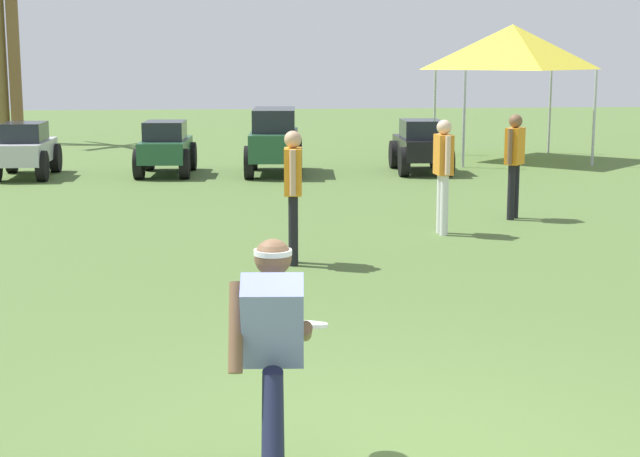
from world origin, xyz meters
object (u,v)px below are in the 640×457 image
(parked_car_slot_c, at_px, (274,139))
(palm_tree_right_of_centre, at_px, (12,17))
(teammate_midfield, at_px, (293,184))
(event_tent, at_px, (512,47))
(frisbee_in_flight, at_px, (308,324))
(teammate_near_sideline, at_px, (443,166))
(parked_car_slot_a, at_px, (26,149))
(parked_car_slot_b, at_px, (166,147))
(teammate_deep, at_px, (514,156))
(frisbee_thrower, at_px, (273,351))
(parked_car_slot_d, at_px, (421,145))

(parked_car_slot_c, xyz_separation_m, palm_tree_right_of_centre, (-6.76, 8.19, 2.74))
(teammate_midfield, bearing_deg, event_tent, 62.04)
(parked_car_slot_c, relative_size, palm_tree_right_of_centre, 0.42)
(frisbee_in_flight, xyz_separation_m, teammate_near_sideline, (2.50, 7.23, 0.14))
(parked_car_slot_c, distance_m, palm_tree_right_of_centre, 10.97)
(teammate_near_sideline, distance_m, parked_car_slot_a, 9.96)
(teammate_near_sideline, relative_size, parked_car_slot_b, 0.69)
(parked_car_slot_a, height_order, event_tent, event_tent)
(parked_car_slot_b, xyz_separation_m, parked_car_slot_c, (2.22, -0.09, 0.16))
(frisbee_in_flight, bearing_deg, parked_car_slot_b, 96.24)
(frisbee_in_flight, distance_m, palm_tree_right_of_centre, 23.61)
(frisbee_in_flight, xyz_separation_m, palm_tree_right_of_centre, (-6.13, 22.64, 2.66))
(teammate_deep, relative_size, parked_car_slot_a, 0.71)
(parked_car_slot_b, bearing_deg, teammate_deep, -48.67)
(parked_car_slot_a, distance_m, parked_car_slot_b, 2.79)
(frisbee_in_flight, relative_size, parked_car_slot_a, 0.15)
(frisbee_thrower, xyz_separation_m, teammate_near_sideline, (2.74, 7.73, 0.15))
(parked_car_slot_b, bearing_deg, parked_car_slot_d, -1.36)
(parked_car_slot_a, distance_m, palm_tree_right_of_centre, 8.89)
(frisbee_thrower, relative_size, event_tent, 0.45)
(parked_car_slot_a, relative_size, palm_tree_right_of_centre, 0.37)
(frisbee_in_flight, distance_m, parked_car_slot_d, 14.88)
(frisbee_in_flight, distance_m, teammate_near_sideline, 7.65)
(palm_tree_right_of_centre, bearing_deg, parked_car_slot_a, -77.95)
(teammate_midfield, xyz_separation_m, teammate_deep, (3.51, 2.88, 0.00))
(teammate_midfield, distance_m, parked_car_slot_c, 8.98)
(parked_car_slot_b, distance_m, palm_tree_right_of_centre, 9.73)
(teammate_near_sideline, bearing_deg, frisbee_thrower, -109.56)
(teammate_near_sideline, bearing_deg, frisbee_in_flight, -109.10)
(frisbee_thrower, relative_size, teammate_near_sideline, 0.90)
(frisbee_in_flight, bearing_deg, event_tent, 69.38)
(parked_car_slot_b, distance_m, parked_car_slot_d, 5.28)
(parked_car_slot_c, xyz_separation_m, event_tent, (5.64, 2.23, 1.88))
(teammate_deep, bearing_deg, event_tent, 73.68)
(parked_car_slot_a, bearing_deg, frisbee_in_flight, -73.13)
(teammate_deep, height_order, parked_car_slot_b, teammate_deep)
(frisbee_in_flight, relative_size, parked_car_slot_b, 0.14)
(frisbee_thrower, distance_m, parked_car_slot_b, 15.10)
(palm_tree_right_of_centre, bearing_deg, frisbee_in_flight, -74.86)
(teammate_near_sideline, height_order, parked_car_slot_d, teammate_near_sideline)
(teammate_near_sideline, relative_size, parked_car_slot_a, 0.71)
(teammate_near_sideline, distance_m, teammate_deep, 1.75)
(palm_tree_right_of_centre, bearing_deg, parked_car_slot_b, -60.76)
(teammate_near_sideline, xyz_separation_m, parked_car_slot_a, (-6.88, 7.19, -0.38))
(teammate_midfield, height_order, event_tent, event_tent)
(teammate_deep, distance_m, parked_car_slot_a, 10.21)
(parked_car_slot_b, distance_m, parked_car_slot_c, 2.23)
(teammate_midfield, bearing_deg, frisbee_thrower, -95.47)
(teammate_midfield, distance_m, parked_car_slot_d, 9.55)
(teammate_midfield, relative_size, parked_car_slot_c, 0.63)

